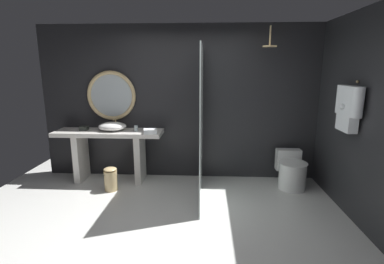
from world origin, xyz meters
TOP-DOWN VIEW (x-y plane):
  - ground_plane at (0.00, 0.00)m, footprint 5.76×5.76m
  - back_wall_panel at (0.00, 1.90)m, footprint 4.80×0.10m
  - side_wall_right at (2.35, 0.76)m, footprint 0.10×2.47m
  - vanity_counter at (-1.18, 1.57)m, footprint 1.78×0.51m
  - vessel_sink at (-1.12, 1.59)m, footprint 0.46×0.38m
  - tumbler_cup at (-0.71, 1.55)m, footprint 0.06×0.06m
  - tissue_box at (-1.60, 1.58)m, footprint 0.13×0.11m
  - round_wall_mirror at (-1.18, 1.81)m, footprint 0.84×0.06m
  - shower_glass_panel at (0.37, 1.08)m, footprint 0.02×1.54m
  - rain_shower_head at (1.37, 1.49)m, footprint 0.21×0.21m
  - hanging_bathrobe at (2.21, 0.64)m, footprint 0.20×0.54m
  - toilet at (1.81, 1.44)m, footprint 0.44×0.62m
  - waste_bin at (-1.05, 1.15)m, footprint 0.20×0.20m
  - folded_hand_towel at (-0.45, 1.42)m, footprint 0.24×0.23m

SIDE VIEW (x-z plane):
  - ground_plane at x=0.00m, z-range 0.00..0.00m
  - waste_bin at x=-1.05m, z-range 0.00..0.38m
  - toilet at x=1.81m, z-range -0.02..0.55m
  - vanity_counter at x=-1.18m, z-range 0.17..1.04m
  - tissue_box at x=-1.60m, z-range 0.87..0.94m
  - folded_hand_towel at x=-0.45m, z-range 0.87..0.94m
  - tumbler_cup at x=-0.71m, z-range 0.87..0.97m
  - vessel_sink at x=-1.12m, z-range 0.85..1.03m
  - shower_glass_panel at x=0.37m, z-range 0.00..2.19m
  - back_wall_panel at x=0.00m, z-range 0.00..2.60m
  - side_wall_right at x=2.35m, z-range 0.00..2.60m
  - hanging_bathrobe at x=2.21m, z-range 1.11..1.75m
  - round_wall_mirror at x=-1.18m, z-range 1.01..1.85m
  - rain_shower_head at x=1.37m, z-range 2.08..2.38m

